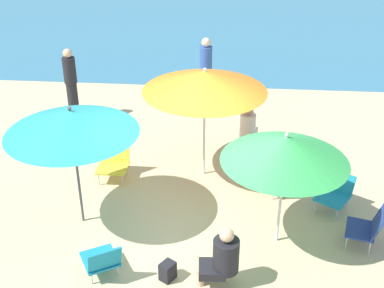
% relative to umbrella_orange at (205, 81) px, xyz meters
% --- Properties ---
extents(ground_plane, '(40.00, 40.00, 0.00)m').
position_rel_umbrella_orange_xyz_m(ground_plane, '(-0.25, -1.36, -1.83)').
color(ground_plane, '#CCB789').
extents(sea_water, '(40.00, 16.00, 0.01)m').
position_rel_umbrella_orange_xyz_m(sea_water, '(-0.25, 12.22, -1.83)').
color(sea_water, teal).
rests_on(sea_water, ground_plane).
extents(umbrella_orange, '(2.15, 2.15, 2.07)m').
position_rel_umbrella_orange_xyz_m(umbrella_orange, '(0.00, 0.00, 0.00)').
color(umbrella_orange, silver).
rests_on(umbrella_orange, ground_plane).
extents(umbrella_teal, '(1.98, 1.98, 2.02)m').
position_rel_umbrella_orange_xyz_m(umbrella_teal, '(-1.84, -1.59, -0.06)').
color(umbrella_teal, '#4C4C51').
rests_on(umbrella_teal, ground_plane).
extents(umbrella_green, '(1.81, 1.81, 1.86)m').
position_rel_umbrella_orange_xyz_m(umbrella_green, '(1.24, -1.84, -0.23)').
color(umbrella_green, silver).
rests_on(umbrella_green, ground_plane).
extents(beach_chair_a, '(0.54, 0.56, 0.63)m').
position_rel_umbrella_orange_xyz_m(beach_chair_a, '(-1.62, -0.25, -1.50)').
color(beach_chair_a, gold).
rests_on(beach_chair_a, ground_plane).
extents(beach_chair_b, '(0.76, 0.74, 0.66)m').
position_rel_umbrella_orange_xyz_m(beach_chair_b, '(1.29, -0.55, -1.49)').
color(beach_chair_b, red).
rests_on(beach_chair_b, ground_plane).
extents(beach_chair_c, '(0.72, 0.75, 0.60)m').
position_rel_umbrella_orange_xyz_m(beach_chair_c, '(2.23, -0.91, -1.51)').
color(beach_chair_c, teal).
rests_on(beach_chair_c, ground_plane).
extents(beach_chair_d, '(0.70, 0.75, 0.60)m').
position_rel_umbrella_orange_xyz_m(beach_chair_d, '(-1.22, -2.82, -1.54)').
color(beach_chair_d, teal).
rests_on(beach_chair_d, ground_plane).
extents(beach_chair_e, '(0.62, 0.63, 0.65)m').
position_rel_umbrella_orange_xyz_m(beach_chair_e, '(2.56, -1.84, -1.48)').
color(beach_chair_e, navy).
rests_on(beach_chair_e, ground_plane).
extents(person_a, '(0.29, 0.29, 1.62)m').
position_rel_umbrella_orange_xyz_m(person_a, '(-0.16, 3.17, -1.01)').
color(person_a, '#2D519E').
rests_on(person_a, ground_plane).
extents(person_b, '(0.38, 0.55, 0.95)m').
position_rel_umbrella_orange_xyz_m(person_b, '(0.81, 1.08, -1.35)').
color(person_b, silver).
rests_on(person_b, ground_plane).
extents(person_c, '(0.28, 0.28, 1.62)m').
position_rel_umbrella_orange_xyz_m(person_c, '(-3.05, 2.12, -1.01)').
color(person_c, black).
rests_on(person_c, ground_plane).
extents(person_d, '(0.58, 0.38, 0.95)m').
position_rel_umbrella_orange_xyz_m(person_d, '(0.43, -2.84, -1.36)').
color(person_d, black).
rests_on(person_d, ground_plane).
extents(beach_bag, '(0.25, 0.27, 0.27)m').
position_rel_umbrella_orange_xyz_m(beach_bag, '(-0.32, -2.80, -1.70)').
color(beach_bag, black).
rests_on(beach_bag, ground_plane).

